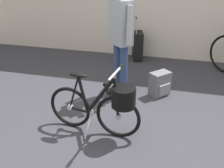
# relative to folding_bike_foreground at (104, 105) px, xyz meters

# --- Properties ---
(ground_plane) EXTENTS (7.42, 7.42, 0.00)m
(ground_plane) POSITION_rel_folding_bike_foreground_xyz_m (0.16, -0.16, -0.38)
(ground_plane) COLOR #38383F
(folding_bike_foreground) EXTENTS (1.11, 0.53, 0.79)m
(folding_bike_foreground) POSITION_rel_folding_bike_foreground_xyz_m (0.00, 0.00, 0.00)
(folding_bike_foreground) COLOR black
(folding_bike_foreground) RESTS_ON ground_plane
(visitor_near_wall) EXTENTS (0.41, 0.40, 1.59)m
(visitor_near_wall) POSITION_rel_folding_bike_foreground_xyz_m (-0.04, 1.00, 0.52)
(visitor_near_wall) COLOR navy
(visitor_near_wall) RESTS_ON ground_plane
(rolling_suitcase) EXTENTS (0.26, 0.39, 0.83)m
(rolling_suitcase) POSITION_rel_folding_bike_foreground_xyz_m (-0.04, 2.53, -0.10)
(rolling_suitcase) COLOR black
(rolling_suitcase) RESTS_ON ground_plane
(backpack_on_floor) EXTENTS (0.33, 0.33, 0.35)m
(backpack_on_floor) POSITION_rel_folding_bike_foreground_xyz_m (0.53, 1.12, -0.21)
(backpack_on_floor) COLOR slate
(backpack_on_floor) RESTS_ON ground_plane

